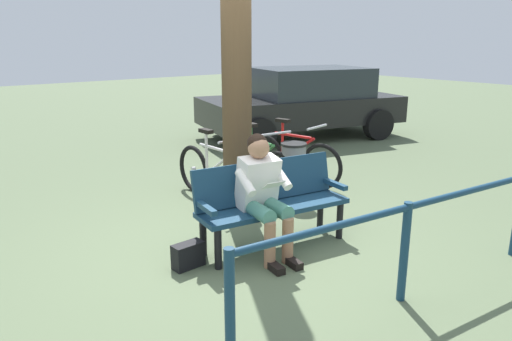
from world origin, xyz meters
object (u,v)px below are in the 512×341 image
Objects in this scene: person_reading at (263,190)px; handbag at (188,255)px; bench at (270,198)px; bicycle_green at (258,165)px; litter_bin at (293,172)px; bicycle_black at (292,159)px; bicycle_orange at (215,174)px; tree_trunk at (236,63)px; parked_car at (304,101)px.

person_reading is 0.94m from handbag.
bicycle_green is (-1.06, -1.52, -0.15)m from bench.
bicycle_black is (-0.55, -0.62, -0.03)m from litter_bin.
person_reading is 1.76m from bicycle_orange.
bicycle_black is at bearing -151.47° from handbag.
person_reading is 0.72× the size of bicycle_green.
handbag is at bearing -6.24° from person_reading.
bicycle_orange is at bearing -37.33° from litter_bin.
bench reaches higher than handbag.
bench is 0.29m from person_reading.
bicycle_orange is at bearing -95.55° from tree_trunk.
parked_car reaches higher than litter_bin.
tree_trunk reaches higher than parked_car.
person_reading is at bearing -61.69° from bicycle_black.
parked_car is at bearing -129.11° from person_reading.
bench is 1.55m from bicycle_orange.
person_reading is at bearing 37.03° from litter_bin.
person_reading is at bearing -32.62° from bicycle_green.
bicycle_orange is (-1.28, -1.45, 0.24)m from handbag.
bench is 0.98× the size of bicycle_orange.
bicycle_orange is (-0.54, -1.64, -0.31)m from person_reading.
handbag is at bearing -43.88° from bicycle_orange.
bicycle_orange is (0.73, 0.01, 0.00)m from bicycle_green.
litter_bin is at bearing 176.77° from tree_trunk.
bicycle_green is 0.37× the size of parked_car.
person_reading is 0.33× the size of tree_trunk.
handbag is 0.18× the size of bicycle_black.
parked_car is (-3.07, -2.99, 0.39)m from litter_bin.
bicycle_black is at bearing -129.80° from bench.
person_reading is at bearing 57.20° from parked_car.
bench is at bearing -60.83° from bicycle_black.
bicycle_black reaches higher than bench.
handbag is (0.74, -0.20, -0.54)m from person_reading.
person_reading is 5.97m from parked_car.
bicycle_black is (-1.70, -1.50, -0.15)m from bench.
litter_bin is at bearing 12.50° from bicycle_green.
parked_car is at bearing 131.89° from bicycle_green.
bicycle_orange is at bearing -93.76° from bench.
litter_bin is 4.30m from parked_car.
bench is 1.03m from handbag.
bicycle_green is (-0.79, -0.58, -1.45)m from tree_trunk.
tree_trunk is at bearing 51.75° from parked_car.
bicycle_green is at bearing 88.30° from bicycle_orange.
tree_trunk is at bearing -3.23° from litter_bin.
bicycle_orange is at bearing -99.56° from person_reading.
bicycle_green is at bearing -82.52° from litter_bin.
litter_bin is 0.17× the size of parked_car.
bench is 1.86m from bicycle_green.
bench is 1.63m from tree_trunk.
litter_bin is (-0.87, 0.05, -1.42)m from tree_trunk.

